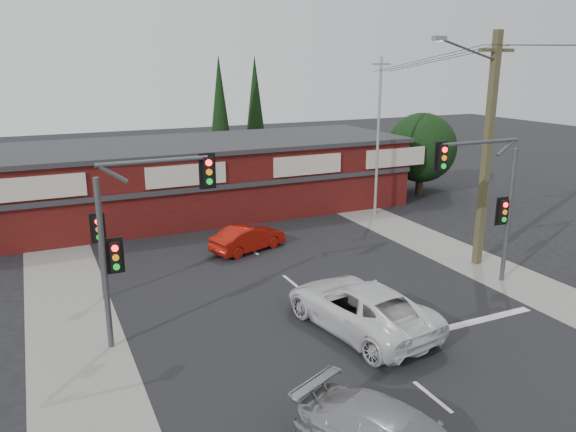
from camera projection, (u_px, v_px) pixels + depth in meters
name	position (u px, v px, depth m)	size (l,w,h in m)	color
ground	(347.00, 327.00, 19.15)	(120.00, 120.00, 0.00)	black
road_strip	(286.00, 278.00, 23.52)	(14.00, 70.00, 0.01)	black
verge_left	(71.00, 315.00, 20.08)	(3.00, 70.00, 0.02)	gray
verge_right	(447.00, 250.00, 26.95)	(3.00, 70.00, 0.02)	gray
stop_line	(457.00, 326.00, 19.24)	(6.50, 0.35, 0.01)	silver
white_suv	(360.00, 306.00, 18.86)	(2.71, 5.88, 1.63)	silver
red_sedan	(248.00, 238.00, 26.74)	(1.32, 3.80, 1.25)	#951109
lane_dashes	(317.00, 303.00, 21.08)	(0.12, 42.02, 0.01)	silver
shop_building	(186.00, 178.00, 33.03)	(27.30, 8.40, 4.22)	#430E0D
tree_cluster	(419.00, 151.00, 37.81)	(5.90, 5.10, 5.50)	#2D2116
conifer_near	(220.00, 108.00, 40.08)	(1.80, 1.80, 9.25)	#2D2116
conifer_far	(255.00, 105.00, 43.25)	(1.80, 1.80, 9.25)	#2D2116
traffic_mast_left	(137.00, 224.00, 17.25)	(3.77, 0.27, 5.97)	#47494C
traffic_mast_right	(490.00, 190.00, 21.74)	(3.96, 0.27, 5.97)	#47494C
pedestal_signal	(99.00, 239.00, 20.84)	(0.55, 0.27, 3.38)	#47494C
utility_pole	(486.00, 144.00, 23.69)	(4.38, 0.59, 10.00)	brown
steel_pole	(378.00, 135.00, 32.02)	(1.20, 0.16, 9.00)	gray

